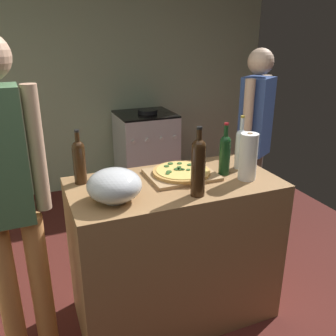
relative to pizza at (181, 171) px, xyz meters
The scene contains 14 objects.
ground_plane 1.22m from the pizza, 113.50° to the left, with size 4.66×3.64×0.02m, color #511E19.
kitchen_wall_rear 2.30m from the pizza, 97.52° to the left, with size 4.66×0.10×2.60m, color #99A889.
counter 0.50m from the pizza, 138.60° to the right, with size 1.21×0.63×0.92m, color #9E7247.
cutting_board 0.02m from the pizza, 72.76° to the right, with size 0.40×0.32×0.02m, color tan.
pizza is the anchor object (origin of this frame).
mixing_bowl 0.49m from the pizza, 158.22° to the right, with size 0.28×0.28×0.17m.
paper_towel_roll 0.40m from the pizza, 28.13° to the right, with size 0.10×0.10×0.28m.
wine_bottle_dark 0.31m from the pizza, 96.14° to the right, with size 0.08×0.08×0.37m.
wine_bottle_clear 0.28m from the pizza, 13.68° to the right, with size 0.07×0.07×0.32m.
wine_bottle_green 0.41m from the pizza, ahead, with size 0.07×0.07×0.34m.
wine_bottle_amber 0.60m from the pizza, 167.91° to the left, with size 0.07×0.07×0.31m.
stove 1.96m from the pizza, 77.92° to the left, with size 0.61×0.60×0.95m.
person_in_stripes 0.95m from the pizza, behind, with size 0.38×0.21×1.74m.
person_in_red 0.99m from the pizza, 30.04° to the left, with size 0.34×0.28×1.62m.
Camera 1 is at (-0.53, -1.01, 1.74)m, focal length 38.87 mm.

